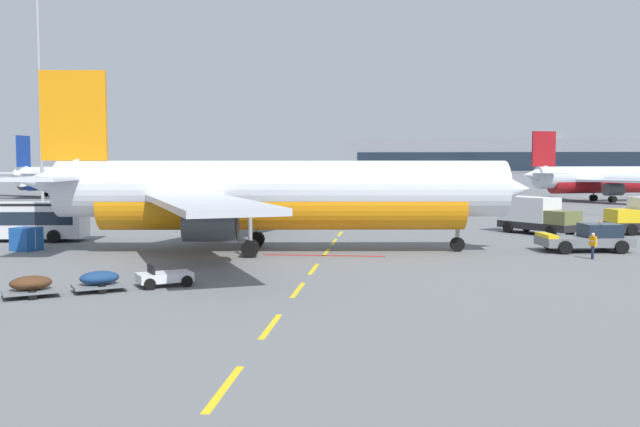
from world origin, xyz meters
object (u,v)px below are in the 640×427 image
object	(u,v)px
airliner_foreground	(274,194)
pushback_tug	(588,238)
airliner_mid_left	(59,177)
apron_shuttle_bus	(6,219)
catering_truck	(536,215)
apron_light_mast_near	(39,59)
uld_cargo_container	(26,239)
baggage_train	(67,283)
ground_crew_worker	(593,244)
airliner_far_center	(610,179)

from	to	relation	value
airliner_foreground	pushback_tug	distance (m)	21.64
airliner_mid_left	apron_shuttle_bus	xyz separation A→B (m)	(30.57, -70.15, -1.64)
catering_truck	apron_light_mast_near	xyz separation A→B (m)	(-52.05, 15.46, 16.09)
apron_shuttle_bus	uld_cargo_container	world-z (taller)	apron_shuttle_bus
pushback_tug	catering_truck	xyz separation A→B (m)	(-1.17, 11.51, 0.74)
airliner_mid_left	catering_truck	distance (m)	94.25
uld_cargo_container	apron_light_mast_near	world-z (taller)	apron_light_mast_near
catering_truck	airliner_mid_left	bearing A→B (deg)	140.16
airliner_foreground	baggage_train	size ratio (longest dim) A/B	3.33
airliner_mid_left	apron_shuttle_bus	size ratio (longest dim) A/B	2.43
catering_truck	ground_crew_worker	size ratio (longest dim) A/B	4.17
airliner_foreground	apron_shuttle_bus	xyz separation A→B (m)	(-21.67, 4.20, -2.20)
apron_shuttle_bus	ground_crew_worker	distance (m)	42.60
airliner_foreground	pushback_tug	size ratio (longest dim) A/B	5.47
catering_truck	uld_cargo_container	distance (m)	40.24
catering_truck	baggage_train	xyz separation A→B (m)	(-27.05, -30.17, -1.11)
airliner_foreground	airliner_mid_left	bearing A→B (deg)	125.09
airliner_mid_left	uld_cargo_container	world-z (taller)	airliner_mid_left
airliner_mid_left	uld_cargo_container	bearing A→B (deg)	-65.08
airliner_mid_left	pushback_tug	bearing A→B (deg)	-44.35
airliner_far_center	uld_cargo_container	distance (m)	89.23
apron_light_mast_near	apron_shuttle_bus	bearing A→B (deg)	-67.86
catering_truck	airliner_foreground	bearing A→B (deg)	-145.18
airliner_foreground	airliner_mid_left	distance (m)	90.88
airliner_far_center	ground_crew_worker	xyz separation A→B (m)	(-21.00, -67.48, -2.54)
baggage_train	apron_light_mast_near	world-z (taller)	apron_light_mast_near
uld_cargo_container	pushback_tug	bearing A→B (deg)	5.21
airliner_mid_left	apron_light_mast_near	size ratio (longest dim) A/B	1.03
airliner_far_center	apron_light_mast_near	distance (m)	83.34
catering_truck	uld_cargo_container	size ratio (longest dim) A/B	3.54
apron_shuttle_bus	apron_light_mast_near	bearing A→B (deg)	112.14
airliner_far_center	pushback_tug	bearing A→B (deg)	-107.69
apron_shuttle_bus	uld_cargo_container	bearing A→B (deg)	-49.56
apron_shuttle_bus	airliner_mid_left	bearing A→B (deg)	113.55
airliner_mid_left	airliner_far_center	distance (m)	94.16
catering_truck	apron_light_mast_near	size ratio (longest dim) A/B	0.24
airliner_far_center	ground_crew_worker	distance (m)	70.72
airliner_foreground	uld_cargo_container	bearing A→B (deg)	-176.58
catering_truck	ground_crew_worker	bearing A→B (deg)	-88.36
airliner_foreground	airliner_far_center	distance (m)	78.05
apron_shuttle_bus	ground_crew_worker	world-z (taller)	apron_shuttle_bus
baggage_train	uld_cargo_container	world-z (taller)	uld_cargo_container
airliner_foreground	baggage_train	xyz separation A→B (m)	(-6.94, -16.19, -3.42)
pushback_tug	apron_shuttle_bus	size ratio (longest dim) A/B	0.52
apron_light_mast_near	catering_truck	bearing A→B (deg)	-16.54
catering_truck	ground_crew_worker	xyz separation A→B (m)	(0.44, -15.40, -0.70)
apron_shuttle_bus	ground_crew_worker	bearing A→B (deg)	-7.57
pushback_tug	airliner_mid_left	world-z (taller)	airliner_mid_left
airliner_far_center	ground_crew_worker	world-z (taller)	airliner_far_center
apron_shuttle_bus	baggage_train	bearing A→B (deg)	-54.15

